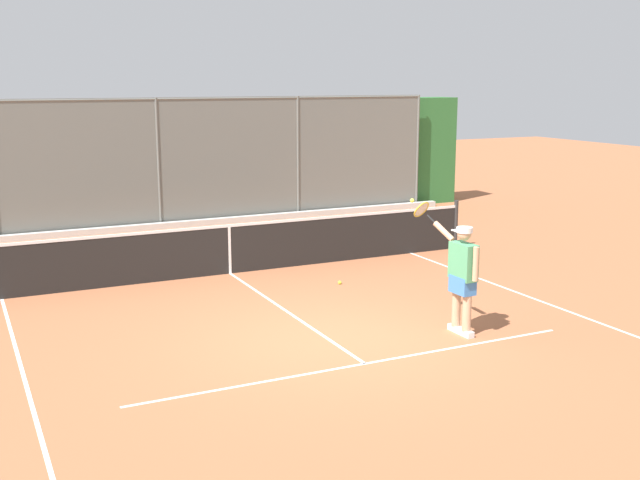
{
  "coord_description": "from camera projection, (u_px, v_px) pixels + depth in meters",
  "views": [
    {
      "loc": [
        4.71,
        9.47,
        3.67
      ],
      "look_at": [
        -0.75,
        -1.84,
        1.05
      ],
      "focal_mm": 43.43,
      "sensor_mm": 36.0,
      "label": 1
    }
  ],
  "objects": [
    {
      "name": "tennis_player",
      "position": [
        462.0,
        272.0,
        11.19
      ],
      "size": [
        0.49,
        1.35,
        1.89
      ],
      "rotation": [
        0.0,
        0.0,
        -1.55
      ],
      "color": "silver",
      "rests_on": "ground"
    },
    {
      "name": "court_line_markings",
      "position": [
        377.0,
        371.0,
        9.89
      ],
      "size": [
        8.23,
        9.76,
        0.01
      ],
      "color": "white",
      "rests_on": "ground"
    },
    {
      "name": "tennis_net",
      "position": [
        229.0,
        248.0,
        14.78
      ],
      "size": [
        10.57,
        0.09,
        1.07
      ],
      "color": "#2D2D2D",
      "rests_on": "ground"
    },
    {
      "name": "fence_backdrop",
      "position": [
        152.0,
        163.0,
        19.75
      ],
      "size": [
        18.18,
        1.37,
        3.23
      ],
      "color": "slate",
      "rests_on": "ground"
    },
    {
      "name": "ground_plane",
      "position": [
        329.0,
        340.0,
        11.1
      ],
      "size": [
        60.0,
        60.0,
        0.0
      ],
      "primitive_type": "plane",
      "color": "#A8603D"
    },
    {
      "name": "tennis_ball_near_baseline",
      "position": [
        340.0,
        283.0,
        14.09
      ],
      "size": [
        0.07,
        0.07,
        0.07
      ],
      "primitive_type": "sphere",
      "color": "#CCDB33",
      "rests_on": "ground"
    }
  ]
}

